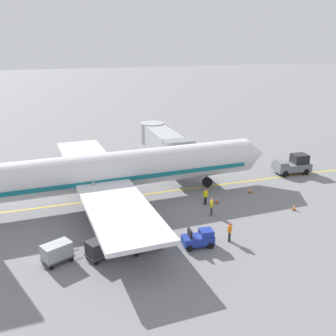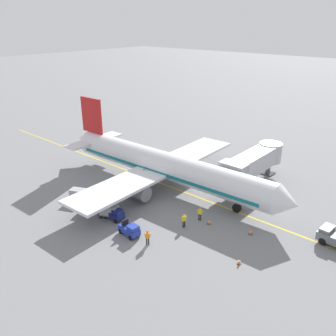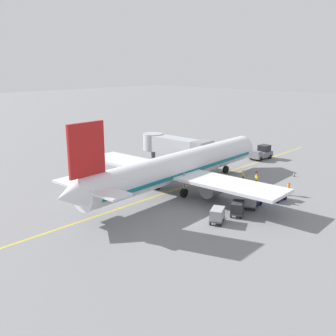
# 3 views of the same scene
# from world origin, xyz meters

# --- Properties ---
(ground_plane) EXTENTS (400.00, 400.00, 0.00)m
(ground_plane) POSITION_xyz_m (0.00, 0.00, 0.00)
(ground_plane) COLOR slate
(gate_lead_in_line) EXTENTS (0.24, 80.00, 0.01)m
(gate_lead_in_line) POSITION_xyz_m (0.00, 0.00, 0.00)
(gate_lead_in_line) COLOR gold
(gate_lead_in_line) RESTS_ON ground
(parked_airliner) EXTENTS (30.17, 37.30, 10.63)m
(parked_airliner) POSITION_xyz_m (0.46, 1.67, 3.19)
(parked_airliner) COLOR silver
(parked_airliner) RESTS_ON ground
(jet_bridge) EXTENTS (13.21, 3.50, 4.98)m
(jet_bridge) POSITION_xyz_m (-8.24, 10.66, 3.45)
(jet_bridge) COLOR #A8AAAF
(jet_bridge) RESTS_ON ground
(baggage_tug_lead) EXTENTS (1.45, 2.59, 1.62)m
(baggage_tug_lead) POSITION_xyz_m (12.08, 6.92, 0.71)
(baggage_tug_lead) COLOR #1E339E
(baggage_tug_lead) RESTS_ON ground
(baggage_tug_trailing) EXTENTS (1.36, 2.54, 1.62)m
(baggage_tug_trailing) POSITION_xyz_m (10.94, 3.08, 0.71)
(baggage_tug_trailing) COLOR navy
(baggage_tug_trailing) RESTS_ON ground
(baggage_cart_front) EXTENTS (2.10, 2.92, 1.58)m
(baggage_cart_front) POSITION_xyz_m (11.08, 2.31, 0.95)
(baggage_cart_front) COLOR #4C4C51
(baggage_cart_front) RESTS_ON ground
(baggage_cart_second_in_train) EXTENTS (2.10, 2.92, 1.58)m
(baggage_cart_second_in_train) POSITION_xyz_m (11.26, -0.79, 0.95)
(baggage_cart_second_in_train) COLOR #4C4C51
(baggage_cart_second_in_train) RESTS_ON ground
(baggage_cart_third_in_train) EXTENTS (2.10, 2.92, 1.58)m
(baggage_cart_third_in_train) POSITION_xyz_m (10.85, -3.98, 0.95)
(baggage_cart_third_in_train) COLOR #4C4C51
(baggage_cart_third_in_train) RESTS_ON ground
(ground_crew_wing_walker) EXTENTS (0.56, 0.59, 1.69)m
(ground_crew_wing_walker) POSITION_xyz_m (12.11, 9.65, 0.95)
(ground_crew_wing_walker) COLOR #232328
(ground_crew_wing_walker) RESTS_ON ground
(ground_crew_loader) EXTENTS (0.34, 0.72, 1.69)m
(ground_crew_loader) POSITION_xyz_m (4.57, 10.85, 0.95)
(ground_crew_loader) COLOR #232328
(ground_crew_loader) RESTS_ON ground
(ground_crew_marshaller) EXTENTS (0.71, 0.36, 1.69)m
(ground_crew_marshaller) POSITION_xyz_m (6.99, 10.40, 0.95)
(ground_crew_marshaller) COLOR #232328
(ground_crew_marshaller) RESTS_ON ground
(safety_cone_nose_left) EXTENTS (0.36, 0.36, 0.59)m
(safety_cone_nose_left) POSITION_xyz_m (3.28, 16.83, 0.29)
(safety_cone_nose_left) COLOR black
(safety_cone_nose_left) RESTS_ON ground
(safety_cone_nose_right) EXTENTS (0.36, 0.36, 0.59)m
(safety_cone_nose_right) POSITION_xyz_m (4.59, 12.16, 0.29)
(safety_cone_nose_right) COLOR black
(safety_cone_nose_right) RESTS_ON ground
(safety_cone_wing_tip) EXTENTS (0.36, 0.36, 0.59)m
(safety_cone_wing_tip) POSITION_xyz_m (8.62, 18.52, 0.29)
(safety_cone_wing_tip) COLOR black
(safety_cone_wing_tip) RESTS_ON ground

